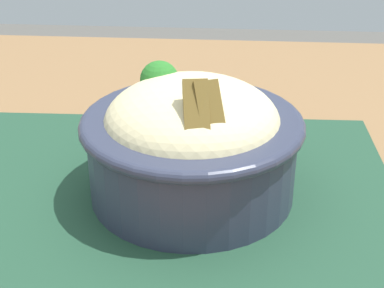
{
  "coord_description": "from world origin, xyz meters",
  "views": [
    {
      "loc": [
        -0.05,
        0.49,
        1.04
      ],
      "look_at": [
        -0.02,
        0.03,
        0.79
      ],
      "focal_mm": 54.84,
      "sensor_mm": 36.0,
      "label": 1
    }
  ],
  "objects": [
    {
      "name": "table",
      "position": [
        0.0,
        0.0,
        0.67
      ],
      "size": [
        1.07,
        0.87,
        0.74
      ],
      "color": "olive",
      "rests_on": "ground_plane"
    },
    {
      "name": "placemat",
      "position": [
        0.01,
        0.02,
        0.74
      ],
      "size": [
        0.44,
        0.31,
        0.0
      ],
      "primitive_type": "cube",
      "rotation": [
        0.0,
        0.0,
        0.02
      ],
      "color": "#1E422D",
      "rests_on": "table"
    },
    {
      "name": "bowl",
      "position": [
        -0.02,
        0.03,
        0.8
      ],
      "size": [
        0.22,
        0.22,
        0.13
      ],
      "color": "#2D3347",
      "rests_on": "placemat"
    },
    {
      "name": "fork",
      "position": [
        0.07,
        0.0,
        0.75
      ],
      "size": [
        0.04,
        0.13,
        0.0
      ],
      "color": "#BABABA",
      "rests_on": "placemat"
    }
  ]
}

